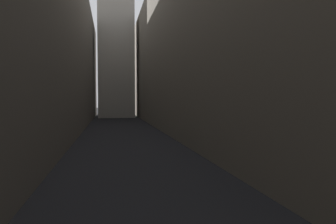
{
  "coord_description": "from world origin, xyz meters",
  "views": [
    {
      "loc": [
        -1.79,
        13.6,
        4.58
      ],
      "look_at": [
        0.0,
        22.58,
        4.19
      ],
      "focal_mm": 31.5,
      "sensor_mm": 36.0,
      "label": 1
    }
  ],
  "objects": [
    {
      "name": "building_block_right",
      "position": [
        11.64,
        50.0,
        12.64
      ],
      "size": [
        12.27,
        108.0,
        25.29
      ],
      "primitive_type": "cube",
      "color": "#756B5B",
      "rests_on": "ground"
    },
    {
      "name": "ground_plane",
      "position": [
        0.0,
        48.0,
        0.0
      ],
      "size": [
        264.0,
        264.0,
        0.0
      ],
      "primitive_type": "plane",
      "color": "black"
    },
    {
      "name": "building_block_left",
      "position": [
        -11.7,
        50.0,
        12.02
      ],
      "size": [
        12.4,
        108.0,
        24.05
      ],
      "primitive_type": "cube",
      "color": "#60594F",
      "rests_on": "ground"
    }
  ]
}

